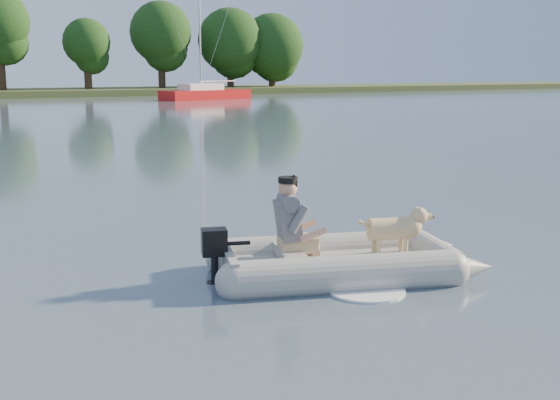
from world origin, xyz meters
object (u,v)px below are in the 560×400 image
dinghy (344,230)px  man (290,217)px  dog (390,233)px  sailboat (205,94)px

dinghy → man: 0.69m
dog → sailboat: 49.85m
dinghy → sailboat: (17.26, 46.85, -0.09)m
dinghy → dog: bearing=4.6°
sailboat → man: bearing=-126.5°
dinghy → dog: 0.62m
dinghy → sailboat: bearing=86.5°
dinghy → dog: size_ratio=5.19×
dog → man: bearing=180.0°
dog → sailboat: sailboat is taller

